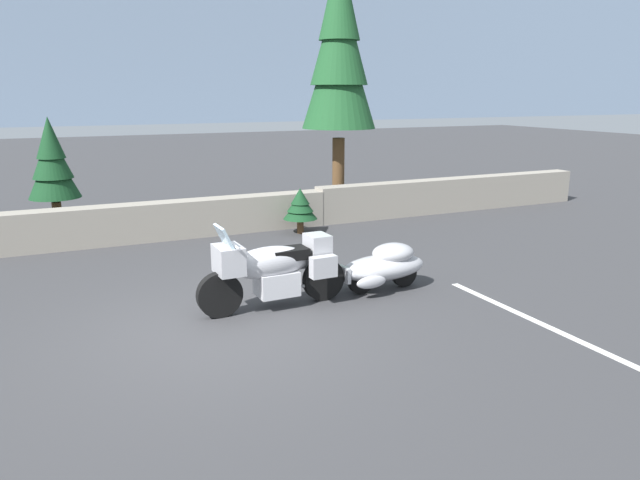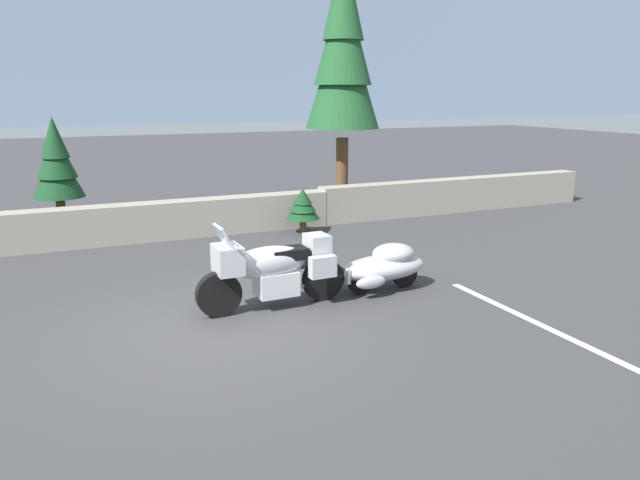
{
  "view_description": "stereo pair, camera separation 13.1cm",
  "coord_description": "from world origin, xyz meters",
  "px_view_note": "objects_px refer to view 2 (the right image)",
  "views": [
    {
      "loc": [
        -1.96,
        -7.43,
        3.12
      ],
      "look_at": [
        1.89,
        0.93,
        0.85
      ],
      "focal_mm": 33.53,
      "sensor_mm": 36.0,
      "label": 1
    },
    {
      "loc": [
        -1.84,
        -7.49,
        3.12
      ],
      "look_at": [
        1.89,
        0.93,
        0.85
      ],
      "focal_mm": 33.53,
      "sensor_mm": 36.0,
      "label": 2
    }
  ],
  "objects_px": {
    "car_shaped_trailer": "(384,266)",
    "touring_motorcycle": "(272,268)",
    "pine_tree_tall": "(343,49)",
    "pine_tree_secondary": "(56,162)"
  },
  "relations": [
    {
      "from": "car_shaped_trailer",
      "to": "pine_tree_tall",
      "type": "distance_m",
      "value": 7.91
    },
    {
      "from": "pine_tree_secondary",
      "to": "pine_tree_tall",
      "type": "bearing_deg",
      "value": 1.17
    },
    {
      "from": "touring_motorcycle",
      "to": "car_shaped_trailer",
      "type": "distance_m",
      "value": 1.94
    },
    {
      "from": "car_shaped_trailer",
      "to": "touring_motorcycle",
      "type": "bearing_deg",
      "value": -178.5
    },
    {
      "from": "touring_motorcycle",
      "to": "pine_tree_tall",
      "type": "xyz_separation_m",
      "value": [
        4.33,
        6.55,
        3.6
      ]
    },
    {
      "from": "touring_motorcycle",
      "to": "car_shaped_trailer",
      "type": "bearing_deg",
      "value": 1.5
    },
    {
      "from": "car_shaped_trailer",
      "to": "pine_tree_tall",
      "type": "bearing_deg",
      "value": 69.67
    },
    {
      "from": "pine_tree_tall",
      "to": "pine_tree_secondary",
      "type": "height_order",
      "value": "pine_tree_tall"
    },
    {
      "from": "touring_motorcycle",
      "to": "car_shaped_trailer",
      "type": "height_order",
      "value": "touring_motorcycle"
    },
    {
      "from": "pine_tree_secondary",
      "to": "touring_motorcycle",
      "type": "bearing_deg",
      "value": -66.77
    }
  ]
}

